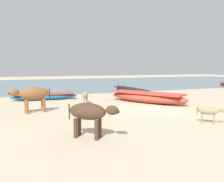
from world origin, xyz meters
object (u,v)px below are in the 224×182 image
object	(u,v)px
fishing_boat_1	(130,90)
cow_adult_brown	(33,94)
calf_far_dun	(209,111)
cow_second_adult_dark	(89,113)
fishing_boat_0	(44,96)
calf_near_tan	(85,96)
fishing_boat_4	(147,97)

from	to	relation	value
fishing_boat_1	cow_adult_brown	xyz separation A→B (m)	(-6.85, -4.86, 0.56)
fishing_boat_1	calf_far_dun	xyz separation A→B (m)	(-1.25, -8.96, 0.21)
cow_adult_brown	cow_second_adult_dark	xyz separation A→B (m)	(1.36, -4.15, -0.09)
fishing_boat_1	cow_adult_brown	size ratio (longest dim) A/B	2.78
fishing_boat_0	fishing_boat_1	bearing A→B (deg)	-166.13
calf_far_dun	calf_near_tan	bearing A→B (deg)	164.89
cow_second_adult_dark	fishing_boat_4	bearing A→B (deg)	86.45
cow_second_adult_dark	fishing_boat_1	bearing A→B (deg)	98.36
fishing_boat_1	calf_far_dun	distance (m)	9.05
fishing_boat_0	calf_near_tan	size ratio (longest dim) A/B	3.92
fishing_boat_4	cow_second_adult_dark	world-z (taller)	cow_second_adult_dark
fishing_boat_0	cow_adult_brown	world-z (taller)	cow_adult_brown
fishing_boat_0	cow_adult_brown	bearing A→B (deg)	83.00
cow_adult_brown	calf_far_dun	size ratio (longest dim) A/B	2.17
fishing_boat_4	cow_adult_brown	size ratio (longest dim) A/B	2.66
fishing_boat_1	fishing_boat_0	bearing A→B (deg)	98.04
fishing_boat_0	cow_second_adult_dark	bearing A→B (deg)	98.28
cow_adult_brown	calf_near_tan	size ratio (longest dim) A/B	1.69
cow_adult_brown	cow_second_adult_dark	world-z (taller)	cow_adult_brown
fishing_boat_1	fishing_boat_4	xyz separation A→B (m)	(-0.96, -4.20, 0.09)
fishing_boat_1	calf_near_tan	bearing A→B (deg)	127.63
fishing_boat_1	fishing_boat_4	distance (m)	4.31
fishing_boat_0	calf_far_dun	distance (m)	9.24
fishing_boat_0	cow_second_adult_dark	size ratio (longest dim) A/B	2.98
calf_far_dun	fishing_boat_4	bearing A→B (deg)	131.99
cow_adult_brown	calf_near_tan	xyz separation A→B (m)	(2.57, 1.26, -0.32)
fishing_boat_4	calf_far_dun	bearing A→B (deg)	143.68
fishing_boat_0	cow_adult_brown	xyz separation A→B (m)	(-0.68, -3.71, 0.56)
fishing_boat_0	fishing_boat_4	size ratio (longest dim) A/B	0.87
fishing_boat_0	fishing_boat_4	world-z (taller)	fishing_boat_4
fishing_boat_0	cow_second_adult_dark	world-z (taller)	cow_second_adult_dark
cow_adult_brown	calf_far_dun	xyz separation A→B (m)	(5.59, -4.10, -0.35)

